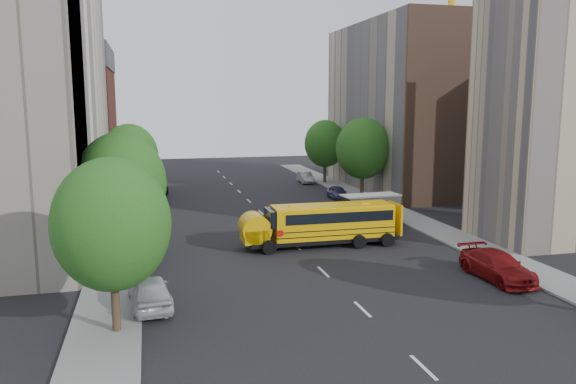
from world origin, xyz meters
name	(u,v)px	position (x,y,z in m)	size (l,w,h in m)	color
ground	(289,239)	(0.00, 0.00, 0.00)	(120.00, 120.00, 0.00)	black
sidewalk_left	(122,232)	(-11.50, 5.00, 0.06)	(3.00, 80.00, 0.12)	slate
sidewalk_right	(407,216)	(11.50, 5.00, 0.06)	(3.00, 80.00, 0.12)	slate
lane_markings	(261,212)	(0.00, 10.00, 0.01)	(0.15, 64.00, 0.01)	silver
building_left_cream	(20,96)	(-18.00, 6.00, 10.00)	(10.00, 26.00, 20.00)	beige
building_left_redbrick	(66,131)	(-18.00, 28.00, 6.50)	(10.00, 15.00, 13.00)	maroon
building_right_near	(560,118)	(18.00, -4.50, 8.50)	(10.00, 7.00, 17.00)	tan
building_right_far	(403,107)	(18.00, 20.00, 9.00)	(10.00, 22.00, 18.00)	tan
building_right_sidewall	(456,108)	(18.00, 9.00, 9.00)	(10.10, 0.30, 18.00)	brown
street_tree_0	(112,225)	(-11.00, -14.00, 4.64)	(4.80, 4.80, 7.41)	#38281C
street_tree_1	(121,183)	(-11.00, -4.00, 4.95)	(5.12, 5.12, 7.90)	#38281C
street_tree_2	(130,156)	(-11.00, 14.00, 4.83)	(4.99, 4.99, 7.71)	#38281C
street_tree_4	(363,149)	(11.00, 14.00, 5.08)	(5.25, 5.25, 8.10)	#38281C
street_tree_5	(325,144)	(11.00, 26.00, 4.70)	(4.86, 4.86, 7.51)	#38281C
school_bus	(321,223)	(1.62, -2.35, 1.60)	(10.15, 2.53, 2.86)	black
safari_truck	(365,209)	(6.94, 3.00, 1.28)	(5.78, 2.50, 2.41)	black
parked_car_0	(150,291)	(-9.60, -11.29, 0.77)	(1.83, 4.55, 1.55)	silver
parked_car_1	(148,209)	(-9.60, 9.97, 0.77)	(1.63, 4.68, 1.54)	white
parked_car_2	(155,189)	(-8.82, 20.82, 0.75)	(2.48, 5.37, 1.49)	black
parked_car_3	(497,266)	(8.80, -11.56, 0.75)	(2.11, 5.19, 1.51)	maroon
parked_car_4	(338,193)	(8.80, 14.82, 0.65)	(1.53, 3.79, 1.29)	navy
parked_car_5	(305,177)	(8.80, 26.68, 0.65)	(1.39, 3.98, 1.31)	#969691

